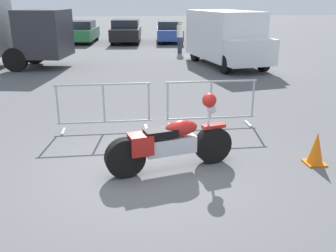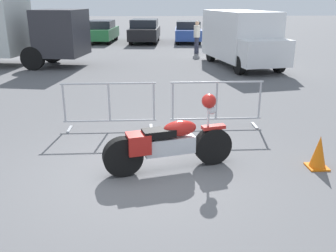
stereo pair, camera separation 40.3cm
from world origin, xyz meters
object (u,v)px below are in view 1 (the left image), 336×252
(parked_car_blue, at_px, (170,31))
(pedestrian, at_px, (180,36))
(traffic_cone, at_px, (316,149))
(crowd_barrier_far, at_px, (211,103))
(parked_car_maroon, at_px, (36,32))
(parked_car_black, at_px, (126,31))
(delivery_van, at_px, (226,36))
(parked_car_green, at_px, (82,32))
(crowd_barrier_near, at_px, (104,107))
(motorcycle, at_px, (171,142))

(parked_car_blue, height_order, pedestrian, pedestrian)
(parked_car_blue, bearing_deg, traffic_cone, -174.53)
(crowd_barrier_far, distance_m, parked_car_maroon, 19.25)
(parked_car_black, bearing_deg, parked_car_blue, -84.10)
(delivery_van, bearing_deg, parked_car_green, -154.27)
(parked_car_maroon, bearing_deg, crowd_barrier_far, -152.15)
(delivery_van, xyz_separation_m, parked_car_maroon, (-9.95, 9.61, -0.47))
(delivery_van, bearing_deg, parked_car_maroon, -144.04)
(parked_car_maroon, xyz_separation_m, parked_car_black, (5.80, -0.22, -0.00))
(crowd_barrier_near, distance_m, crowd_barrier_far, 2.40)
(motorcycle, relative_size, parked_car_blue, 0.53)
(crowd_barrier_near, bearing_deg, pedestrian, 73.62)
(motorcycle, relative_size, traffic_cone, 3.82)
(motorcycle, relative_size, crowd_barrier_far, 1.08)
(motorcycle, xyz_separation_m, parked_car_blue, (2.51, 19.75, 0.22))
(crowd_barrier_near, xyz_separation_m, parked_car_green, (-2.09, 17.95, 0.17))
(motorcycle, relative_size, pedestrian, 1.33)
(motorcycle, xyz_separation_m, parked_car_green, (-3.29, 20.11, 0.23))
(crowd_barrier_far, height_order, parked_car_maroon, parked_car_maroon)
(motorcycle, xyz_separation_m, parked_car_black, (-0.39, 19.72, 0.28))
(pedestrian, bearing_deg, traffic_cone, -49.37)
(delivery_van, bearing_deg, crowd_barrier_near, -41.35)
(parked_car_blue, xyz_separation_m, pedestrian, (-0.14, -5.44, 0.21))
(crowd_barrier_near, distance_m, traffic_cone, 4.42)
(pedestrian, bearing_deg, parked_car_blue, 128.32)
(delivery_van, height_order, parked_car_green, delivery_van)
(motorcycle, height_order, delivery_van, delivery_van)
(traffic_cone, bearing_deg, parked_car_blue, 90.21)
(crowd_barrier_near, xyz_separation_m, delivery_van, (4.96, 8.16, 0.69))
(delivery_van, distance_m, parked_car_black, 10.28)
(motorcycle, relative_size, parked_car_green, 0.52)
(crowd_barrier_near, bearing_deg, parked_car_maroon, 105.69)
(parked_car_maroon, xyz_separation_m, parked_car_green, (2.90, 0.18, -0.05))
(motorcycle, relative_size, parked_car_maroon, 0.49)
(parked_car_maroon, height_order, parked_car_green, parked_car_maroon)
(crowd_barrier_far, height_order, pedestrian, pedestrian)
(motorcycle, xyz_separation_m, delivery_van, (3.76, 10.32, 0.75))
(motorcycle, bearing_deg, parked_car_blue, 68.88)
(parked_car_maroon, bearing_deg, parked_car_green, -81.24)
(motorcycle, distance_m, parked_car_green, 20.38)
(parked_car_black, bearing_deg, crowd_barrier_near, -177.37)
(crowd_barrier_near, relative_size, traffic_cone, 3.52)
(parked_car_blue, relative_size, pedestrian, 2.51)
(motorcycle, bearing_deg, parked_car_green, 85.41)
(parked_car_blue, bearing_deg, crowd_barrier_far, -178.99)
(delivery_van, xyz_separation_m, parked_car_green, (-7.05, 9.79, -0.52))
(crowd_barrier_near, distance_m, delivery_van, 9.57)
(crowd_barrier_near, relative_size, parked_car_green, 0.48)
(pedestrian, height_order, traffic_cone, pedestrian)
(parked_car_black, height_order, traffic_cone, parked_car_black)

